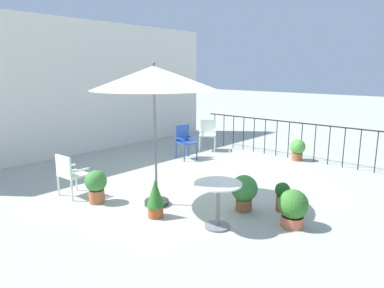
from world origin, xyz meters
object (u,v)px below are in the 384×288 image
object	(u,v)px
patio_chair_1	(208,132)
potted_plant_2	(293,207)
patio_chair_2	(70,172)
potted_plant_4	(155,197)
patio_chair_0	(185,139)
patio_umbrella_0	(154,79)
cafe_table_0	(218,197)
potted_plant_3	(96,185)
potted_plant_0	(282,195)
potted_plant_5	(298,149)
potted_plant_1	(244,191)

from	to	relation	value
patio_chair_1	potted_plant_2	size ratio (longest dim) A/B	1.53
patio_chair_2	potted_plant_4	bearing A→B (deg)	-77.20
patio_chair_0	patio_chair_1	xyz separation A→B (m)	(1.23, 0.20, 0.01)
patio_chair_0	patio_chair_1	distance (m)	1.25
potted_plant_2	patio_umbrella_0	bearing A→B (deg)	109.33
cafe_table_0	potted_plant_2	size ratio (longest dim) A/B	1.23
patio_chair_2	potted_plant_3	xyz separation A→B (m)	(0.15, -0.63, -0.15)
patio_umbrella_0	potted_plant_0	bearing A→B (deg)	-55.67
patio_umbrella_0	patio_chair_1	distance (m)	4.87
patio_chair_0	potted_plant_0	xyz separation A→B (m)	(-1.57, -3.74, -0.24)
cafe_table_0	potted_plant_0	world-z (taller)	cafe_table_0
patio_umbrella_0	potted_plant_3	distance (m)	2.19
patio_umbrella_0	potted_plant_3	world-z (taller)	patio_umbrella_0
patio_chair_0	patio_chair_2	bearing A→B (deg)	-173.70
patio_umbrella_0	potted_plant_5	distance (m)	5.06
patio_umbrella_0	potted_plant_4	world-z (taller)	patio_umbrella_0
patio_chair_0	patio_chair_2	xyz separation A→B (m)	(-3.63, -0.40, -0.04)
potted_plant_1	potted_plant_3	bearing A→B (deg)	124.08
patio_chair_2	potted_plant_2	xyz separation A→B (m)	(1.61, -3.76, -0.17)
patio_chair_0	potted_plant_0	size ratio (longest dim) A/B	1.81
patio_umbrella_0	potted_plant_5	bearing A→B (deg)	-5.93
potted_plant_0	potted_plant_2	distance (m)	0.62
potted_plant_4	cafe_table_0	bearing A→B (deg)	-69.41
patio_umbrella_0	potted_plant_1	world-z (taller)	patio_umbrella_0
patio_chair_2	potted_plant_2	distance (m)	4.09
patio_chair_1	cafe_table_0	bearing A→B (deg)	-139.12
potted_plant_0	potted_plant_3	size ratio (longest dim) A/B	0.83
potted_plant_1	potted_plant_5	bearing A→B (deg)	12.27
patio_chair_1	potted_plant_1	bearing A→B (deg)	-133.09
cafe_table_0	potted_plant_3	world-z (taller)	cafe_table_0
potted_plant_0	patio_chair_0	bearing A→B (deg)	67.24
patio_chair_0	potted_plant_5	bearing A→B (deg)	-52.41
patio_umbrella_0	potted_plant_2	bearing A→B (deg)	-70.67
potted_plant_1	potted_plant_2	world-z (taller)	potted_plant_1
patio_chair_2	potted_plant_3	bearing A→B (deg)	-76.22
patio_chair_2	potted_plant_1	xyz separation A→B (m)	(1.65, -2.84, -0.13)
patio_chair_0	potted_plant_4	size ratio (longest dim) A/B	1.40
patio_chair_1	potted_plant_2	distance (m)	5.44
patio_chair_1	patio_chair_2	xyz separation A→B (m)	(-4.86, -0.60, -0.05)
patio_chair_0	potted_plant_4	world-z (taller)	patio_chair_0
patio_umbrella_0	patio_chair_2	bearing A→B (deg)	118.35
patio_umbrella_0	potted_plant_0	size ratio (longest dim) A/B	4.97
potted_plant_2	potted_plant_1	bearing A→B (deg)	87.32
cafe_table_0	potted_plant_0	size ratio (longest dim) A/B	1.44
potted_plant_1	potted_plant_2	bearing A→B (deg)	-92.68
patio_chair_2	potted_plant_5	distance (m)	5.84
patio_chair_0	potted_plant_2	distance (m)	4.63
patio_umbrella_0	patio_chair_1	size ratio (longest dim) A/B	2.77
potted_plant_0	potted_plant_3	world-z (taller)	potted_plant_3
potted_plant_3	potted_plant_1	bearing A→B (deg)	-55.92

